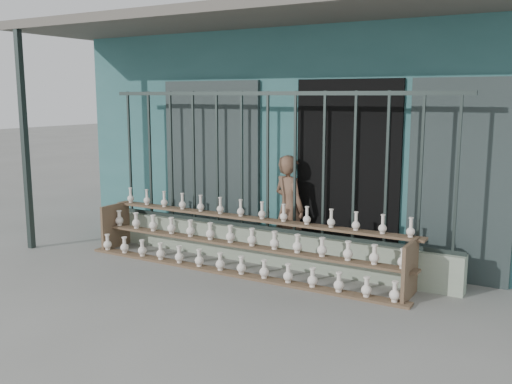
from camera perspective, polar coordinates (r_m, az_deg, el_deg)
The scene contains 6 objects.
ground at distance 6.56m, azimuth -4.45°, elevation -9.92°, with size 60.00×60.00×0.00m, color slate.
workshop_building at distance 9.97m, azimuth 9.42°, elevation 6.21°, with size 7.40×6.60×3.21m.
parapet_wall at distance 7.55m, azimuth 1.15°, elevation -5.47°, with size 5.00×0.20×0.45m, color #97A68E.
security_fence at distance 7.34m, azimuth 1.18°, elevation 3.02°, with size 5.00×0.04×1.80m.
shelf_rack at distance 7.25m, azimuth -1.56°, elevation -4.99°, with size 4.50×0.68×0.85m.
elderly_woman at distance 7.63m, azimuth 3.32°, elevation -1.59°, with size 0.52×0.34×1.42m, color brown.
Camera 1 is at (3.53, -5.08, 2.19)m, focal length 40.00 mm.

